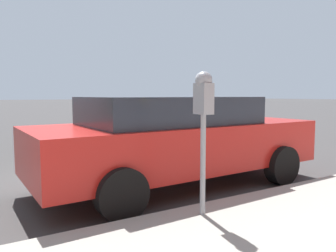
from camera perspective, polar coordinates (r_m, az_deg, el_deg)
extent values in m
plane|color=#3D3A3A|center=(5.89, -11.95, -9.18)|extent=(220.00, 220.00, 0.00)
cylinder|color=gray|center=(3.69, 6.10, -6.77)|extent=(0.06, 0.06, 1.13)
cube|color=gray|center=(3.61, 6.21, 4.74)|extent=(0.20, 0.14, 0.34)
sphere|color=gray|center=(3.61, 6.25, 7.96)|extent=(0.19, 0.19, 0.19)
cube|color=gold|center=(3.69, 5.20, 4.10)|extent=(0.01, 0.11, 0.12)
cube|color=black|center=(3.69, 5.22, 5.95)|extent=(0.01, 0.10, 0.08)
cube|color=#B21E19|center=(5.31, 1.99, -3.26)|extent=(1.92, 4.71, 0.70)
cube|color=#232833|center=(5.15, 0.31, 2.75)|extent=(1.64, 2.66, 0.42)
cylinder|color=black|center=(6.93, 7.56, -4.19)|extent=(0.24, 0.65, 0.64)
cylinder|color=black|center=(5.73, 19.22, -6.47)|extent=(0.24, 0.65, 0.64)
cylinder|color=black|center=(5.54, -15.92, -6.80)|extent=(0.24, 0.65, 0.64)
cylinder|color=black|center=(3.93, -8.08, -11.66)|extent=(0.24, 0.65, 0.64)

